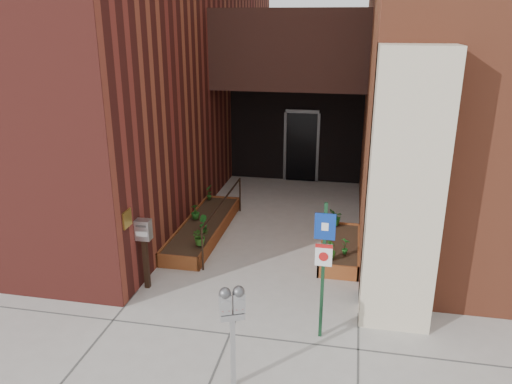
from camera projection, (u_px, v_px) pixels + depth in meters
The scene contains 15 objects.
ground at pixel (244, 301), 8.83m from camera, with size 80.00×80.00×0.00m, color #9E9991.
architecture at pixel (290, 10), 13.63m from camera, with size 20.00×14.60×10.00m.
planter_left at pixel (204, 229), 11.58m from camera, with size 0.90×3.60×0.30m.
planter_right at pixel (340, 249), 10.54m from camera, with size 0.80×2.20×0.30m.
handrail at pixel (223, 206), 11.24m from camera, with size 0.04×3.34×0.90m.
parking_meter at pixel (232, 310), 6.44m from camera, with size 0.35×0.24×1.51m.
sign_post at pixel (324, 257), 7.41m from camera, with size 0.31×0.08×2.24m.
payment_dropbox at pixel (144, 239), 8.99m from camera, with size 0.27×0.21×1.35m.
shrub_left_a at pixel (200, 236), 10.30m from camera, with size 0.35×0.35×0.39m, color #2C601B.
shrub_left_b at pixel (203, 224), 10.93m from camera, with size 0.21×0.21×0.38m, color #185519.
shrub_left_c at pixel (195, 211), 11.66m from camera, with size 0.20×0.20×0.36m, color #1C5418.
shrub_left_d at pixel (209, 192), 12.90m from camera, with size 0.21×0.21×0.40m, color #245C1A.
shrub_right_a at pixel (331, 250), 9.70m from camera, with size 0.21×0.21×0.37m, color #204F16.
shrub_right_b at pixel (345, 246), 9.88m from camera, with size 0.19×0.19×0.36m, color #1C631E.
shrub_right_c at pixel (336, 217), 11.28m from camera, with size 0.34×0.34×0.37m, color #194E16.
Camera 1 is at (1.72, -7.52, 4.72)m, focal length 35.00 mm.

